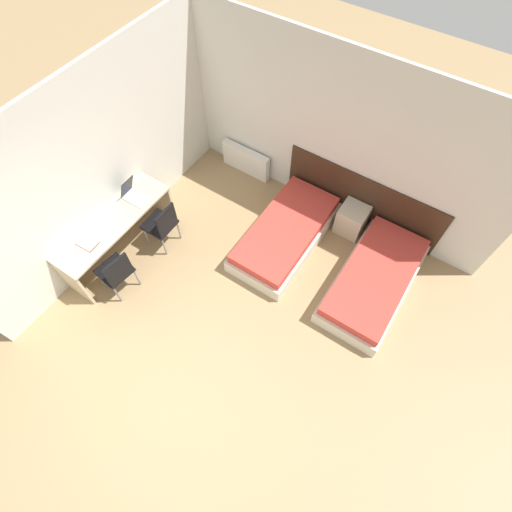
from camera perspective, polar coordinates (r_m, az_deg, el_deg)
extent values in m
plane|color=#9E7F56|center=(5.44, -13.44, -19.61)|extent=(20.00, 20.00, 0.00)
cube|color=silver|center=(5.91, 10.05, 16.68)|extent=(5.37, 0.05, 2.70)
cube|color=silver|center=(5.83, -20.09, 13.03)|extent=(0.05, 4.93, 2.70)
cube|color=#382316|center=(6.35, 14.82, 7.67)|extent=(2.51, 0.03, 0.94)
cube|color=beige|center=(6.18, 4.18, 2.81)|extent=(0.94, 1.92, 0.25)
cube|color=#CC3D33|center=(6.01, 4.30, 3.89)|extent=(0.86, 1.84, 0.15)
cube|color=beige|center=(5.98, 16.30, -3.68)|extent=(0.94, 1.92, 0.25)
cube|color=#CC3D33|center=(5.81, 16.77, -2.76)|extent=(0.86, 1.84, 0.15)
cube|color=beige|center=(6.37, 13.50, 5.09)|extent=(0.41, 0.40, 0.49)
cube|color=silver|center=(7.04, -1.43, 13.48)|extent=(0.89, 0.12, 0.48)
cube|color=#C6B28E|center=(5.90, -19.90, 4.60)|extent=(0.55, 1.85, 0.04)
cube|color=#C6B28E|center=(6.01, -24.62, -3.55)|extent=(0.49, 0.04, 0.73)
cube|color=#C6B28E|center=(6.49, -13.51, 8.10)|extent=(0.49, 0.04, 0.73)
cube|color=black|center=(6.07, -13.63, 4.44)|extent=(0.42, 0.42, 0.05)
cube|color=black|center=(5.79, -12.66, 5.00)|extent=(0.04, 0.37, 0.42)
cylinder|color=slate|center=(6.29, -15.42, 2.75)|extent=(0.02, 0.02, 0.41)
cylinder|color=slate|center=(6.41, -13.41, 4.97)|extent=(0.02, 0.02, 0.41)
cylinder|color=slate|center=(6.11, -12.98, 1.32)|extent=(0.02, 0.02, 0.41)
cylinder|color=slate|center=(6.24, -10.95, 3.62)|extent=(0.02, 0.02, 0.41)
cube|color=black|center=(5.81, -19.58, -1.97)|extent=(0.46, 0.46, 0.05)
cube|color=black|center=(5.51, -19.08, -1.90)|extent=(0.08, 0.37, 0.42)
cylinder|color=slate|center=(6.08, -21.20, -3.19)|extent=(0.02, 0.02, 0.41)
cylinder|color=slate|center=(6.12, -18.72, -1.03)|extent=(0.02, 0.02, 0.41)
cylinder|color=slate|center=(5.89, -19.19, -5.20)|extent=(0.02, 0.02, 0.41)
cylinder|color=slate|center=(5.93, -16.64, -2.96)|extent=(0.02, 0.02, 0.41)
cube|color=silver|center=(6.03, -16.76, 7.92)|extent=(0.37, 0.24, 0.02)
cube|color=black|center=(5.96, -17.98, 9.39)|extent=(0.15, 0.24, 0.34)
cube|color=#B21E1E|center=(5.77, -22.97, 1.71)|extent=(0.28, 0.20, 0.01)
cube|color=white|center=(5.77, -23.00, 1.75)|extent=(0.27, 0.19, 0.01)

